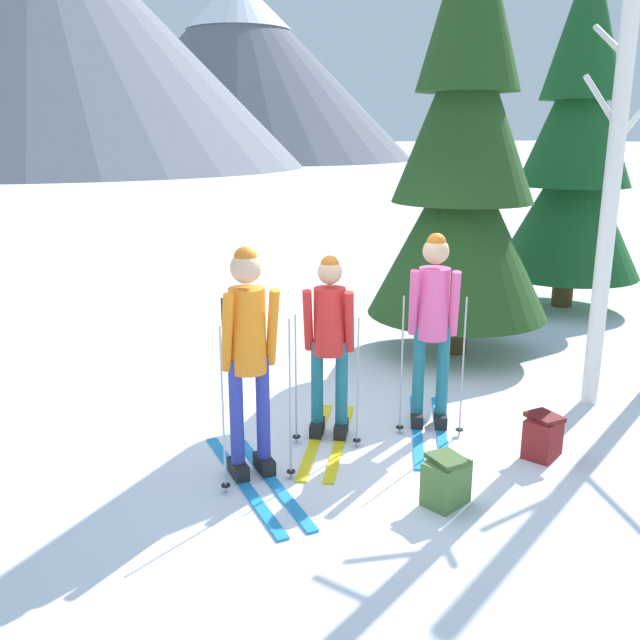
% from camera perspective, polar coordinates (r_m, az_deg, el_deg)
% --- Properties ---
extents(ground_plane, '(400.00, 400.00, 0.00)m').
position_cam_1_polar(ground_plane, '(6.36, 0.69, -9.70)').
color(ground_plane, white).
extents(skier_in_orange, '(0.61, 1.77, 1.87)m').
position_cam_1_polar(skier_in_orange, '(5.35, -5.98, -2.38)').
color(skier_in_orange, '#1E84D1').
rests_on(skier_in_orange, ground).
extents(skier_in_red, '(1.18, 1.48, 1.67)m').
position_cam_1_polar(skier_in_red, '(6.06, 0.77, -1.77)').
color(skier_in_red, yellow).
rests_on(skier_in_red, ground).
extents(skier_in_pink, '(1.15, 1.52, 1.83)m').
position_cam_1_polar(skier_in_pink, '(6.34, 9.27, 0.07)').
color(skier_in_pink, '#1E84D1').
rests_on(skier_in_pink, ground).
extents(pine_tree_near, '(2.21, 2.21, 5.33)m').
position_cam_1_polar(pine_tree_near, '(11.45, 20.31, 13.05)').
color(pine_tree_near, '#51381E').
rests_on(pine_tree_near, ground).
extents(pine_tree_mid, '(2.19, 2.19, 5.29)m').
position_cam_1_polar(pine_tree_mid, '(8.50, 11.76, 13.13)').
color(pine_tree_mid, '#51381E').
rests_on(pine_tree_mid, ground).
extents(birch_tree_tall, '(0.44, 0.72, 4.18)m').
position_cam_1_polar(birch_tree_tall, '(7.22, 22.83, 9.80)').
color(birch_tree_tall, silver).
rests_on(birch_tree_tall, ground).
extents(backpack_on_snow_front, '(0.39, 0.34, 0.38)m').
position_cam_1_polar(backpack_on_snow_front, '(6.25, 17.87, -9.07)').
color(backpack_on_snow_front, maroon).
rests_on(backpack_on_snow_front, ground).
extents(backpack_on_snow_beside, '(0.37, 0.32, 0.38)m').
position_cam_1_polar(backpack_on_snow_beside, '(5.33, 10.34, -12.88)').
color(backpack_on_snow_beside, '#4C7238').
rests_on(backpack_on_snow_beside, ground).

